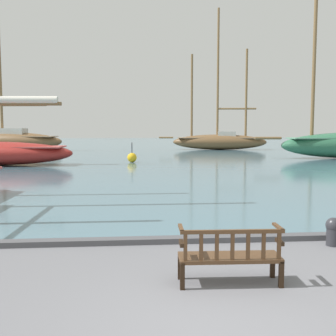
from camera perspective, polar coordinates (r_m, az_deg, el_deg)
The scene contains 8 objects.
ground_plane at distance 5.62m, azimuth 7.25°, elevation -20.59°, with size 160.00×160.00×0.00m, color slate.
harbor_water at distance 48.99m, azimuth -3.76°, elevation 2.77°, with size 100.00×80.00×0.08m, color slate.
quay_edge_kerb at distance 9.16m, azimuth 2.06°, elevation -9.67°, with size 40.00×0.30×0.12m, color #4C4C50.
park_bench at distance 6.81m, azimuth 8.39°, elevation -11.58°, with size 1.62×0.58×0.92m.
sailboat_nearest_starboard at distance 44.55m, azimuth -21.09°, elevation 3.66°, with size 11.76×4.70×15.43m.
sailboat_distant_harbor at distance 44.09m, azimuth 7.02°, elevation 3.88°, with size 11.20×3.90×14.32m.
mooring_bollard at distance 9.51m, azimuth 21.48°, elevation -7.87°, with size 0.32×0.32×0.59m.
channel_buoy at distance 28.41m, azimuth -4.90°, elevation 1.43°, with size 0.63×0.63×1.33m.
Camera 1 is at (-1.10, -4.92, 2.48)m, focal length 45.00 mm.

